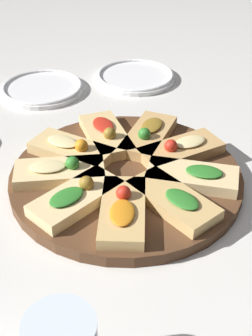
# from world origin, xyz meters

# --- Properties ---
(ground_plane) EXTENTS (3.00, 3.00, 0.00)m
(ground_plane) POSITION_xyz_m (0.00, 0.00, 0.00)
(ground_plane) COLOR silver
(serving_board) EXTENTS (0.39, 0.39, 0.02)m
(serving_board) POSITION_xyz_m (0.00, 0.00, 0.01)
(serving_board) COLOR #51331E
(serving_board) RESTS_ON ground_plane
(focaccia_slice_0) EXTENTS (0.15, 0.09, 0.04)m
(focaccia_slice_0) POSITION_xyz_m (-0.11, 0.02, 0.03)
(focaccia_slice_0) COLOR #E5C689
(focaccia_slice_0) RESTS_ON serving_board
(focaccia_slice_1) EXTENTS (0.16, 0.13, 0.04)m
(focaccia_slice_1) POSITION_xyz_m (-0.09, -0.06, 0.03)
(focaccia_slice_1) COLOR #E5C689
(focaccia_slice_1) RESTS_ON serving_board
(focaccia_slice_2) EXTENTS (0.11, 0.16, 0.04)m
(focaccia_slice_2) POSITION_xyz_m (-0.03, -0.11, 0.03)
(focaccia_slice_2) COLOR tan
(focaccia_slice_2) RESTS_ON serving_board
(focaccia_slice_3) EXTENTS (0.12, 0.16, 0.03)m
(focaccia_slice_3) POSITION_xyz_m (0.05, -0.10, 0.03)
(focaccia_slice_3) COLOR tan
(focaccia_slice_3) RESTS_ON serving_board
(focaccia_slice_4) EXTENTS (0.16, 0.13, 0.03)m
(focaccia_slice_4) POSITION_xyz_m (0.10, -0.05, 0.03)
(focaccia_slice_4) COLOR #E5C689
(focaccia_slice_4) RESTS_ON serving_board
(focaccia_slice_5) EXTENTS (0.16, 0.10, 0.04)m
(focaccia_slice_5) POSITION_xyz_m (0.11, 0.03, 0.03)
(focaccia_slice_5) COLOR tan
(focaccia_slice_5) RESTS_ON serving_board
(focaccia_slice_6) EXTENTS (0.14, 0.16, 0.04)m
(focaccia_slice_6) POSITION_xyz_m (0.07, 0.09, 0.03)
(focaccia_slice_6) COLOR tan
(focaccia_slice_6) RESTS_ON serving_board
(focaccia_slice_7) EXTENTS (0.08, 0.15, 0.04)m
(focaccia_slice_7) POSITION_xyz_m (-0.01, 0.11, 0.03)
(focaccia_slice_7) COLOR #DBB775
(focaccia_slice_7) RESTS_ON serving_board
(focaccia_slice_8) EXTENTS (0.15, 0.15, 0.04)m
(focaccia_slice_8) POSITION_xyz_m (-0.08, 0.08, 0.03)
(focaccia_slice_8) COLOR #DBB775
(focaccia_slice_8) RESTS_ON serving_board
(plate_left) EXTENTS (0.19, 0.19, 0.02)m
(plate_left) POSITION_xyz_m (-0.10, 0.39, 0.01)
(plate_left) COLOR white
(plate_left) RESTS_ON ground_plane
(plate_right) EXTENTS (0.19, 0.19, 0.02)m
(plate_right) POSITION_xyz_m (0.13, 0.39, 0.01)
(plate_right) COLOR white
(plate_right) RESTS_ON ground_plane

